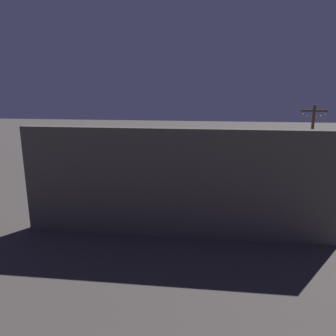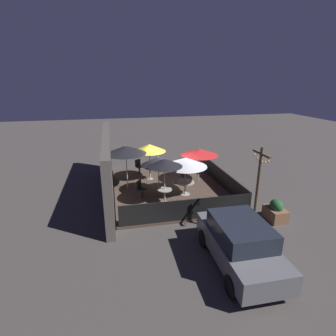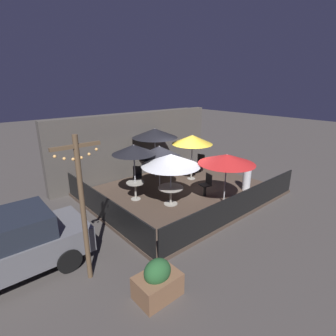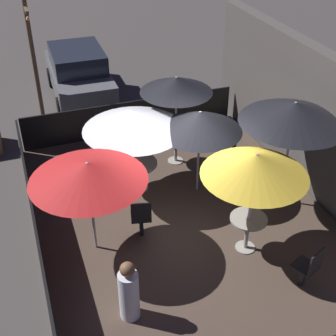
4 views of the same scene
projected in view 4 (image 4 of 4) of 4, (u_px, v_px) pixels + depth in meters
ground_plane at (179, 216)px, 10.29m from camera, size 60.00×60.00×0.00m
patio_deck at (179, 214)px, 10.26m from camera, size 7.61×6.11×0.12m
building_wall at (319, 127)px, 10.30m from camera, size 9.21×0.36×3.26m
fence_front at (35, 226)px, 9.13m from camera, size 7.41×0.05×0.95m
fence_side_left at (131, 117)px, 12.91m from camera, size 0.05×5.91×0.95m
patio_umbrella_0 at (134, 120)px, 9.97m from camera, size 2.24×2.24×2.03m
patio_umbrella_1 at (255, 165)px, 8.20m from camera, size 1.94×1.94×2.20m
patio_umbrella_2 at (176, 85)px, 10.78m from camera, size 1.71×1.71×2.28m
patio_umbrella_3 at (200, 121)px, 9.94m from camera, size 1.85×1.85×2.02m
patio_umbrella_4 at (88, 172)px, 8.30m from camera, size 2.16×2.16×2.00m
patio_umbrella_5 at (294, 112)px, 9.34m from camera, size 2.22×2.22×2.44m
dining_table_0 at (136, 168)px, 10.65m from camera, size 0.98×0.98×0.71m
dining_table_1 at (248, 225)px, 8.97m from camera, size 0.72×0.72×0.76m
dining_table_2 at (176, 142)px, 11.62m from camera, size 0.72×0.72×0.74m
patio_chair_0 at (141, 217)px, 9.28m from camera, size 0.48×0.48×0.95m
patio_chair_1 at (229, 152)px, 11.29m from camera, size 0.56×0.56×0.95m
patio_chair_2 at (308, 266)px, 8.20m from camera, size 0.53×0.53×0.90m
patron_0 at (129, 292)px, 7.63m from camera, size 0.44×0.44×1.21m
light_post at (34, 58)px, 12.69m from camera, size 1.10×0.12×3.63m
parked_car_0 at (79, 73)px, 14.91m from camera, size 3.95×1.85×1.62m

